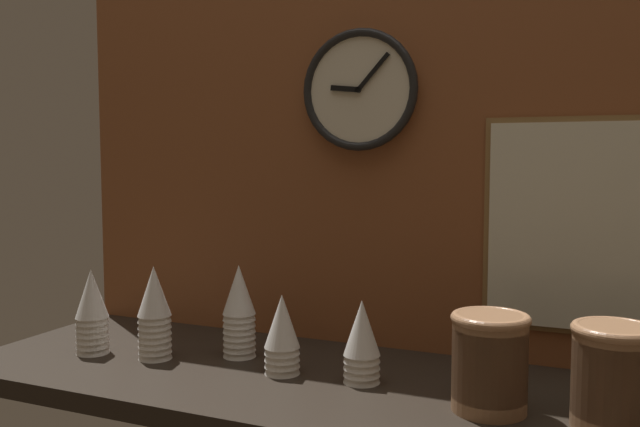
% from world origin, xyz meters
% --- Properties ---
extents(ground_plane, '(1.60, 0.56, 0.04)m').
position_xyz_m(ground_plane, '(0.00, 0.00, -0.02)').
color(ground_plane, black).
extents(wall_tiled_back, '(1.60, 0.03, 1.05)m').
position_xyz_m(wall_tiled_back, '(0.00, 0.27, 0.53)').
color(wall_tiled_back, brown).
rests_on(wall_tiled_back, ground_plane).
extents(cup_stack_center_left, '(0.07, 0.07, 0.21)m').
position_xyz_m(cup_stack_center_left, '(-0.24, 0.05, 0.10)').
color(cup_stack_center_left, white).
rests_on(cup_stack_center_left, ground_plane).
extents(cup_stack_center, '(0.07, 0.07, 0.17)m').
position_xyz_m(cup_stack_center, '(-0.10, -0.02, 0.08)').
color(cup_stack_center, white).
rests_on(cup_stack_center, ground_plane).
extents(cup_stack_left, '(0.07, 0.07, 0.21)m').
position_xyz_m(cup_stack_left, '(-0.40, -0.04, 0.10)').
color(cup_stack_left, white).
rests_on(cup_stack_left, ground_plane).
extents(cup_stack_center_right, '(0.07, 0.07, 0.17)m').
position_xyz_m(cup_stack_center_right, '(0.07, -0.01, 0.08)').
color(cup_stack_center_right, white).
rests_on(cup_stack_center_right, ground_plane).
extents(cup_stack_far_left, '(0.07, 0.07, 0.19)m').
position_xyz_m(cup_stack_far_left, '(-0.56, -0.06, 0.10)').
color(cup_stack_far_left, white).
rests_on(cup_stack_far_left, ground_plane).
extents(bowl_stack_far_right, '(0.14, 0.14, 0.18)m').
position_xyz_m(bowl_stack_far_right, '(0.53, -0.05, 0.09)').
color(bowl_stack_far_right, '#996B47').
rests_on(bowl_stack_far_right, ground_plane).
extents(bowl_stack_right, '(0.14, 0.14, 0.18)m').
position_xyz_m(bowl_stack_right, '(0.33, -0.06, 0.09)').
color(bowl_stack_right, '#996B47').
rests_on(bowl_stack_right, ground_plane).
extents(wall_clock, '(0.28, 0.03, 0.28)m').
position_xyz_m(wall_clock, '(-0.02, 0.23, 0.60)').
color(wall_clock, beige).
extents(menu_board, '(0.41, 0.01, 0.45)m').
position_xyz_m(menu_board, '(0.47, 0.24, 0.31)').
color(menu_board, olive).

